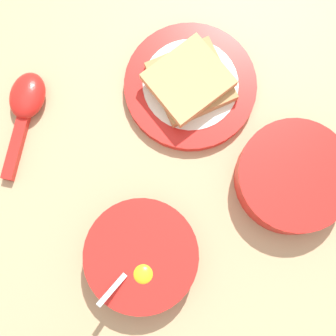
# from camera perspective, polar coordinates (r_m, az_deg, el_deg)

# --- Properties ---
(ground_plane) EXTENTS (3.00, 3.00, 0.00)m
(ground_plane) POSITION_cam_1_polar(r_m,az_deg,el_deg) (0.71, -8.71, 0.03)
(ground_plane) COLOR tan
(egg_bowl) EXTENTS (0.16, 0.16, 0.07)m
(egg_bowl) POSITION_cam_1_polar(r_m,az_deg,el_deg) (0.67, -3.23, -10.68)
(egg_bowl) COLOR red
(egg_bowl) RESTS_ON ground_plane
(toast_plate) EXTENTS (0.20, 0.20, 0.02)m
(toast_plate) POSITION_cam_1_polar(r_m,az_deg,el_deg) (0.73, 2.96, 9.72)
(toast_plate) COLOR red
(toast_plate) RESTS_ON ground_plane
(toast_sandwich) EXTENTS (0.13, 0.13, 0.03)m
(toast_sandwich) POSITION_cam_1_polar(r_m,az_deg,el_deg) (0.70, 2.78, 10.45)
(toast_sandwich) COLOR tan
(toast_sandwich) RESTS_ON toast_plate
(soup_spoon) EXTENTS (0.13, 0.15, 0.03)m
(soup_spoon) POSITION_cam_1_polar(r_m,az_deg,el_deg) (0.74, -16.97, 7.46)
(soup_spoon) COLOR red
(soup_spoon) RESTS_ON ground_plane
(congee_bowl) EXTENTS (0.16, 0.16, 0.05)m
(congee_bowl) POSITION_cam_1_polar(r_m,az_deg,el_deg) (0.70, 15.02, -1.05)
(congee_bowl) COLOR red
(congee_bowl) RESTS_ON ground_plane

